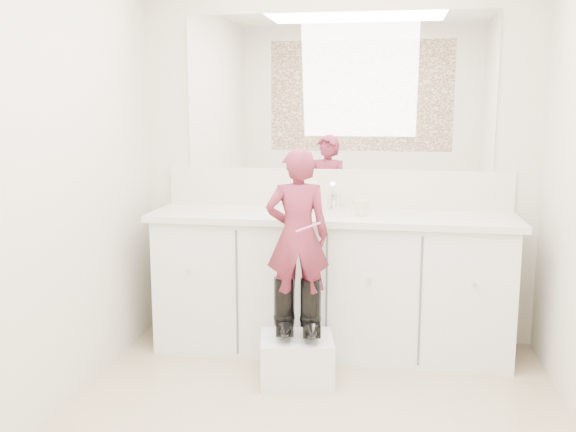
# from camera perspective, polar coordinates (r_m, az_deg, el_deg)

# --- Properties ---
(wall_back) EXTENTS (2.60, 0.00, 2.60)m
(wall_back) POSITION_cam_1_polar(r_m,az_deg,el_deg) (4.26, 4.32, 4.98)
(wall_back) COLOR beige
(wall_back) RESTS_ON floor
(wall_front) EXTENTS (2.60, 0.00, 2.60)m
(wall_front) POSITION_cam_1_polar(r_m,az_deg,el_deg) (1.33, -7.22, -6.00)
(wall_front) COLOR beige
(wall_front) RESTS_ON floor
(wall_left) EXTENTS (0.00, 3.00, 3.00)m
(wall_left) POSITION_cam_1_polar(r_m,az_deg,el_deg) (3.22, -22.02, 2.70)
(wall_left) COLOR beige
(wall_left) RESTS_ON floor
(vanity_cabinet) EXTENTS (2.20, 0.55, 0.85)m
(vanity_cabinet) POSITION_cam_1_polar(r_m,az_deg,el_deg) (4.13, 3.84, -6.12)
(vanity_cabinet) COLOR silver
(vanity_cabinet) RESTS_ON floor
(countertop) EXTENTS (2.28, 0.58, 0.04)m
(countertop) POSITION_cam_1_polar(r_m,az_deg,el_deg) (4.02, 3.90, -0.06)
(countertop) COLOR beige
(countertop) RESTS_ON vanity_cabinet
(backsplash) EXTENTS (2.28, 0.03, 0.25)m
(backsplash) POSITION_cam_1_polar(r_m,az_deg,el_deg) (4.27, 4.27, 2.49)
(backsplash) COLOR beige
(backsplash) RESTS_ON countertop
(mirror) EXTENTS (2.00, 0.02, 1.00)m
(mirror) POSITION_cam_1_polar(r_m,az_deg,el_deg) (4.23, 4.39, 10.91)
(mirror) COLOR white
(mirror) RESTS_ON wall_back
(dot_panel) EXTENTS (2.00, 0.01, 1.20)m
(dot_panel) POSITION_cam_1_polar(r_m,az_deg,el_deg) (1.30, -7.53, 13.63)
(dot_panel) COLOR #472819
(dot_panel) RESTS_ON wall_front
(faucet) EXTENTS (0.08, 0.08, 0.10)m
(faucet) POSITION_cam_1_polar(r_m,az_deg,el_deg) (4.17, 4.13, 1.27)
(faucet) COLOR silver
(faucet) RESTS_ON countertop
(cup) EXTENTS (0.14, 0.14, 0.10)m
(cup) POSITION_cam_1_polar(r_m,az_deg,el_deg) (3.96, 6.52, 0.77)
(cup) COLOR beige
(cup) RESTS_ON countertop
(soap_bottle) EXTENTS (0.10, 0.10, 0.19)m
(soap_bottle) POSITION_cam_1_polar(r_m,az_deg,el_deg) (4.05, 2.32, 1.68)
(soap_bottle) COLOR white
(soap_bottle) RESTS_ON countertop
(step_stool) EXTENTS (0.46, 0.41, 0.26)m
(step_stool) POSITION_cam_1_polar(r_m,az_deg,el_deg) (3.75, 0.78, -12.60)
(step_stool) COLOR silver
(step_stool) RESTS_ON floor
(boot_left) EXTENTS (0.16, 0.25, 0.34)m
(boot_left) POSITION_cam_1_polar(r_m,az_deg,el_deg) (3.67, -0.33, -8.07)
(boot_left) COLOR black
(boot_left) RESTS_ON step_stool
(boot_right) EXTENTS (0.16, 0.25, 0.34)m
(boot_right) POSITION_cam_1_polar(r_m,az_deg,el_deg) (3.65, 2.01, -8.18)
(boot_right) COLOR black
(boot_right) RESTS_ON step_stool
(toddler) EXTENTS (0.39, 0.29, 0.97)m
(toddler) POSITION_cam_1_polar(r_m,az_deg,el_deg) (3.55, 0.85, -1.75)
(toddler) COLOR #B43752
(toddler) RESTS_ON step_stool
(toothbrush) EXTENTS (0.14, 0.04, 0.06)m
(toothbrush) POSITION_cam_1_polar(r_m,az_deg,el_deg) (3.45, 1.81, -1.00)
(toothbrush) COLOR pink
(toothbrush) RESTS_ON toddler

